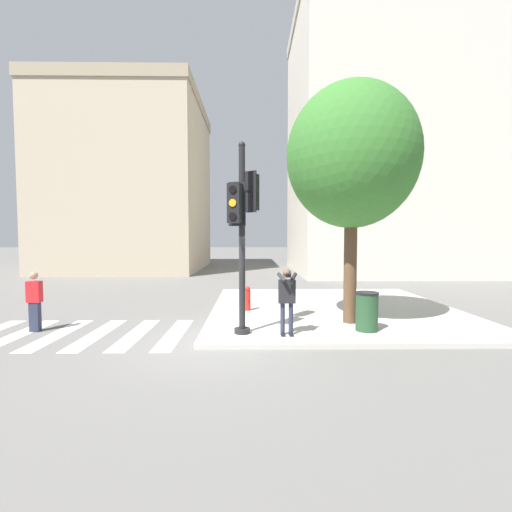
% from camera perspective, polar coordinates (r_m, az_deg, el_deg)
% --- Properties ---
extents(ground_plane, '(160.00, 160.00, 0.00)m').
position_cam_1_polar(ground_plane, '(8.31, -6.24, -14.21)').
color(ground_plane, slate).
extents(sidewalk_corner, '(8.00, 8.00, 0.12)m').
position_cam_1_polar(sidewalk_corner, '(11.97, 12.56, -8.59)').
color(sidewalk_corner, '#BCB7AD').
rests_on(sidewalk_corner, ground_plane).
extents(crosswalk_stripes, '(5.41, 2.89, 0.01)m').
position_cam_1_polar(crosswalk_stripes, '(10.05, -27.58, -11.48)').
color(crosswalk_stripes, silver).
rests_on(crosswalk_stripes, ground_plane).
extents(traffic_signal_pole, '(0.76, 1.16, 4.64)m').
position_cam_1_polar(traffic_signal_pole, '(8.29, -2.19, 5.86)').
color(traffic_signal_pole, black).
rests_on(traffic_signal_pole, sidewalk_corner).
extents(person_photographer, '(0.50, 0.53, 1.60)m').
position_cam_1_polar(person_photographer, '(8.27, 5.17, -6.59)').
color(person_photographer, black).
rests_on(person_photographer, sidewalk_corner).
extents(pedestrian_distant, '(0.34, 0.20, 1.58)m').
position_cam_1_polar(pedestrian_distant, '(10.73, -32.97, -6.16)').
color(pedestrian_distant, '#282D42').
rests_on(pedestrian_distant, ground_plane).
extents(street_tree, '(3.52, 3.52, 6.48)m').
position_cam_1_polar(street_tree, '(9.94, 15.68, 15.59)').
color(street_tree, brown).
rests_on(street_tree, sidewalk_corner).
extents(fire_hydrant, '(0.19, 0.25, 0.78)m').
position_cam_1_polar(fire_hydrant, '(11.09, -1.40, -7.09)').
color(fire_hydrant, red).
rests_on(fire_hydrant, sidewalk_corner).
extents(trash_bin, '(0.57, 0.57, 0.97)m').
position_cam_1_polar(trash_bin, '(9.15, 17.98, -8.76)').
color(trash_bin, '#234728').
rests_on(trash_bin, sidewalk_corner).
extents(building_left, '(10.76, 11.44, 13.06)m').
position_cam_1_polar(building_left, '(28.88, -19.75, 11.01)').
color(building_left, tan).
rests_on(building_left, ground_plane).
extents(building_right, '(16.29, 11.10, 18.56)m').
position_cam_1_polar(building_right, '(27.93, 24.02, 16.96)').
color(building_right, beige).
rests_on(building_right, ground_plane).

